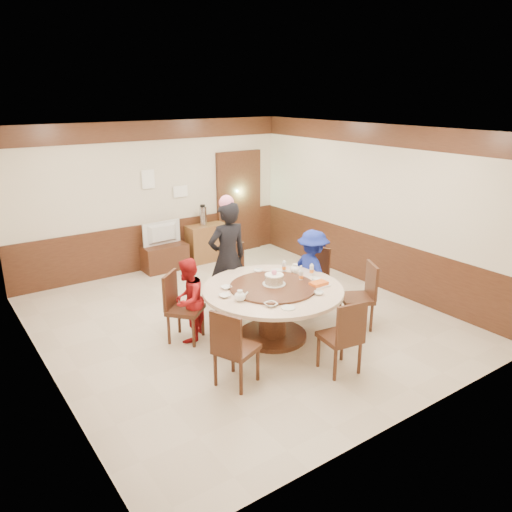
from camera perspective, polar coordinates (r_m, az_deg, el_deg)
room at (r=7.24m, az=-1.79°, el=0.42°), size 6.00×6.04×2.84m
banquet_table at (r=6.91m, az=1.91°, el=-5.32°), size 1.93×1.93×0.78m
chair_0 at (r=8.00m, az=6.33°, el=-3.81°), size 0.56×0.56×0.97m
chair_1 at (r=8.10m, az=-2.34°, el=-3.42°), size 0.53×0.54×0.97m
chair_2 at (r=7.02m, az=-8.20°, el=-7.17°), size 0.62×0.62×0.97m
chair_3 at (r=5.96m, az=-2.36°, el=-11.87°), size 0.58×0.58×0.97m
chair_4 at (r=6.29m, az=9.60°, el=-10.40°), size 0.50×0.51×0.97m
chair_5 at (r=7.45m, az=11.50°, el=-5.79°), size 0.60×0.59×0.97m
person_standing at (r=7.61m, az=-3.27°, el=-0.24°), size 0.66×0.45×1.77m
person_red at (r=6.91m, az=-7.77°, el=-5.01°), size 0.72×0.71×1.18m
person_blue at (r=7.74m, az=6.48°, el=-1.78°), size 0.52×0.87×1.32m
birthday_cake at (r=6.84m, az=2.09°, el=-2.67°), size 0.32×0.32×0.21m
teapot_left at (r=6.39m, az=-1.85°, el=-4.65°), size 0.17×0.15×0.13m
teapot_right at (r=7.36m, az=4.48°, el=-1.54°), size 0.17×0.15×0.13m
bowl_0 at (r=6.80m, az=-3.44°, el=-3.61°), size 0.15×0.15×0.04m
bowl_1 at (r=6.65m, az=7.19°, el=-4.22°), size 0.13×0.13×0.04m
bowl_2 at (r=6.26m, az=1.71°, el=-5.56°), size 0.16×0.16×0.04m
bowl_3 at (r=7.12m, az=6.87°, el=-2.67°), size 0.13×0.13×0.04m
bowl_4 at (r=6.53m, az=-3.60°, el=-4.56°), size 0.15×0.15×0.04m
bowl_5 at (r=7.38m, az=0.25°, el=-1.74°), size 0.14×0.14×0.04m
saucer_near at (r=6.21m, az=3.69°, el=-5.93°), size 0.18×0.18×0.01m
saucer_far at (r=7.45m, az=2.40°, el=-1.69°), size 0.18×0.18×0.01m
shrimp_platter at (r=6.92m, az=7.17°, el=-3.23°), size 0.30×0.20×0.06m
bottle_0 at (r=7.04m, az=5.18°, el=-2.31°), size 0.06×0.06×0.16m
bottle_1 at (r=7.28m, az=6.37°, el=-1.64°), size 0.06×0.06×0.16m
bottle_2 at (r=7.38m, az=3.22°, el=-1.28°), size 0.06×0.06×0.16m
tv_stand at (r=9.80m, az=-10.37°, el=-0.14°), size 0.85×0.45×0.50m
television at (r=9.67m, az=-10.53°, el=2.52°), size 0.78×0.14×0.45m
side_cabinet at (r=10.19m, az=-5.68°, el=1.53°), size 0.80×0.40×0.75m
thermos at (r=10.02m, az=-6.09°, el=4.56°), size 0.15×0.15×0.38m
notice_left at (r=9.57m, az=-12.21°, el=8.57°), size 0.25×0.00×0.35m
notice_right at (r=9.89m, az=-8.61°, el=7.31°), size 0.30×0.00×0.22m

